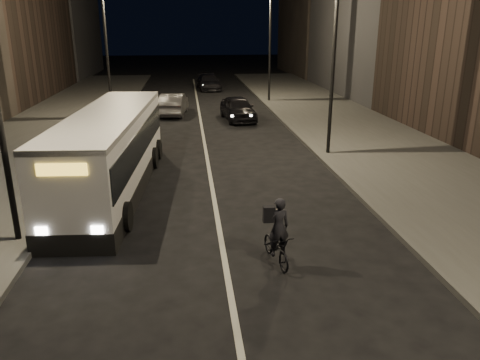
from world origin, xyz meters
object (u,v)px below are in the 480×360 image
object	(u,v)px
car_far	(209,82)
city_bus	(111,148)
streetlight_right_far	(267,31)
car_near	(238,108)
streetlight_right_mid	(329,35)
cyclist_on_bicycle	(277,241)
car_mid	(173,104)
streetlight_left_far	(110,32)

from	to	relation	value
car_far	city_bus	bearing A→B (deg)	-104.74
streetlight_right_far	car_near	size ratio (longest dim) A/B	1.85
city_bus	car_far	bearing A→B (deg)	83.85
streetlight_right_mid	city_bus	bearing A→B (deg)	-157.80
cyclist_on_bicycle	car_near	xyz separation A→B (m)	(1.07, 18.93, 0.14)
city_bus	car_mid	world-z (taller)	city_bus
streetlight_right_far	car_far	size ratio (longest dim) A/B	1.67
city_bus	car_near	bearing A→B (deg)	68.53
streetlight_right_mid	streetlight_right_far	bearing A→B (deg)	90.00
streetlight_left_far	car_near	world-z (taller)	streetlight_left_far
streetlight_right_far	car_near	bearing A→B (deg)	-112.93
streetlight_right_mid	car_near	bearing A→B (deg)	108.13
car_near	car_far	bearing A→B (deg)	87.64
streetlight_right_mid	car_mid	bearing A→B (deg)	121.91
city_bus	car_mid	size ratio (longest dim) A/B	2.43
streetlight_left_far	streetlight_right_mid	bearing A→B (deg)	-43.16
streetlight_right_far	cyclist_on_bicycle	world-z (taller)	streetlight_right_far
streetlight_left_far	car_mid	distance (m)	6.02
streetlight_right_mid	cyclist_on_bicycle	distance (m)	11.71
streetlight_right_mid	city_bus	world-z (taller)	streetlight_right_mid
car_mid	streetlight_right_far	bearing A→B (deg)	-140.53
city_bus	streetlight_right_mid	bearing A→B (deg)	26.00
car_mid	car_near	bearing A→B (deg)	156.57
streetlight_right_mid	streetlight_right_far	xyz separation A→B (m)	(0.00, 16.00, 0.00)
car_near	car_far	distance (m)	15.17
cyclist_on_bicycle	car_far	size ratio (longest dim) A/B	0.38
city_bus	car_near	size ratio (longest dim) A/B	2.46
streetlight_right_mid	car_mid	xyz separation A→B (m)	(-7.06, 11.35, -4.63)
cyclist_on_bicycle	car_mid	distance (m)	21.47
car_near	car_far	size ratio (longest dim) A/B	0.90
streetlight_left_far	car_far	distance (m)	16.30
streetlight_right_far	cyclist_on_bicycle	size ratio (longest dim) A/B	4.44
car_near	streetlight_right_far	bearing A→B (deg)	60.54
car_near	city_bus	bearing A→B (deg)	-121.79
streetlight_right_mid	car_mid	distance (m)	14.14
city_bus	cyclist_on_bicycle	world-z (taller)	city_bus
streetlight_left_far	car_mid	xyz separation A→B (m)	(3.60, 1.35, -4.63)
streetlight_left_far	cyclist_on_bicycle	xyz separation A→B (m)	(6.64, -19.91, -4.75)
streetlight_right_far	car_far	xyz separation A→B (m)	(-4.06, 8.15, -4.66)
streetlight_left_far	car_far	size ratio (longest dim) A/B	1.67
city_bus	car_far	distance (m)	28.23
car_near	car_mid	world-z (taller)	car_near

